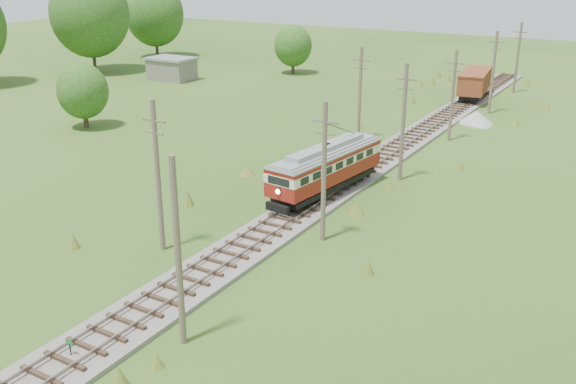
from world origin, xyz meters
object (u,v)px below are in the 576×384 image
Objects in this scene: streetcar at (326,165)px; gondola at (475,82)px; gravel_pile at (477,118)px; switch_marker at (70,347)px.

streetcar reaches higher than gondola.
gravel_pile is (3.47, 27.08, -1.80)m from streetcar.
gondola is 2.41× the size of gravel_pile.
switch_marker is 50.43m from gravel_pile.
streetcar is 38.27m from gondola.
gondola reaches higher than switch_marker.
streetcar is at bearing -97.30° from gravel_pile.
switch_marker is at bearing -98.00° from gondola.
switch_marker is 0.10× the size of streetcar.
streetcar is 27.37m from gravel_pile.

